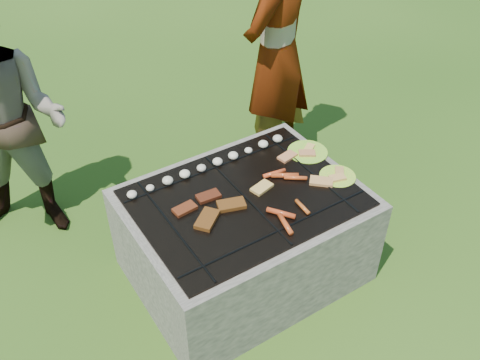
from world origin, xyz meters
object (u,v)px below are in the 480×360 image
object	(u,v)px
cook	(277,54)
plate_near	(338,176)
fire_pit	(245,238)
bystander	(4,127)
plate_far	(307,152)

from	to	relation	value
cook	plate_near	bearing A→B (deg)	52.04
fire_pit	bystander	world-z (taller)	bystander
plate_far	bystander	world-z (taller)	bystander
fire_pit	plate_far	xyz separation A→B (m)	(0.56, 0.14, 0.33)
fire_pit	cook	bearing A→B (deg)	46.04
plate_near	bystander	distance (m)	2.00
cook	bystander	bearing A→B (deg)	-31.62
plate_far	plate_near	xyz separation A→B (m)	(0.00, -0.28, -0.00)
cook	bystander	distance (m)	1.82
fire_pit	plate_near	size ratio (longest dim) A/B	4.74
bystander	plate_far	bearing A→B (deg)	0.57
plate_far	plate_near	distance (m)	0.28
fire_pit	plate_near	xyz separation A→B (m)	(0.56, -0.14, 0.33)
fire_pit	cook	xyz separation A→B (m)	(0.82, 0.85, 0.63)
fire_pit	bystander	xyz separation A→B (m)	(-0.98, 1.11, 0.53)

